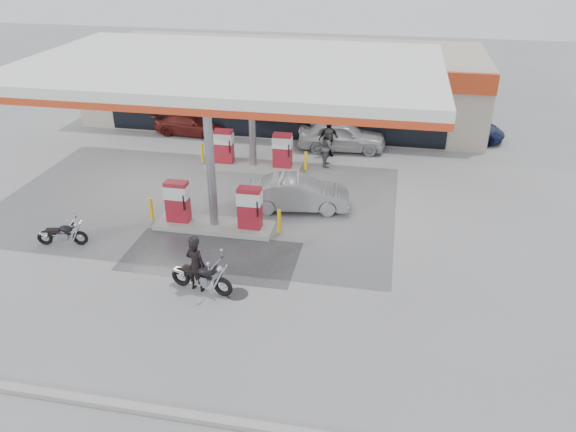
% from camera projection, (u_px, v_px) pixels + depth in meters
% --- Properties ---
extents(ground, '(90.00, 90.00, 0.00)m').
position_uv_depth(ground, '(197.00, 255.00, 19.53)').
color(ground, gray).
rests_on(ground, ground).
extents(wet_patch, '(6.00, 3.00, 0.00)m').
position_uv_depth(wet_patch, '(211.00, 256.00, 19.45)').
color(wet_patch, '#4C4C4F').
rests_on(wet_patch, ground).
extents(drain_cover, '(0.70, 0.70, 0.01)m').
position_uv_depth(drain_cover, '(237.00, 294.00, 17.45)').
color(drain_cover, '#38383A').
rests_on(drain_cover, ground).
extents(kerb, '(28.00, 0.25, 0.15)m').
position_uv_depth(kerb, '(100.00, 402.00, 13.41)').
color(kerb, gray).
rests_on(kerb, ground).
extents(store_building, '(22.00, 8.22, 4.00)m').
position_uv_depth(store_building, '(286.00, 84.00, 32.47)').
color(store_building, '#A99D8E').
rests_on(store_building, ground).
extents(canopy, '(16.00, 10.02, 5.51)m').
position_uv_depth(canopy, '(230.00, 70.00, 21.45)').
color(canopy, silver).
rests_on(canopy, ground).
extents(pump_island_near, '(5.14, 1.30, 1.78)m').
position_uv_depth(pump_island_near, '(214.00, 211.00, 20.95)').
color(pump_island_near, '#9E9E99').
rests_on(pump_island_near, ground).
extents(pump_island_far, '(5.14, 1.30, 1.78)m').
position_uv_depth(pump_island_far, '(253.00, 154.00, 26.17)').
color(pump_island_far, '#9E9E99').
rests_on(pump_island_far, ground).
extents(main_motorcycle, '(2.14, 0.89, 1.10)m').
position_uv_depth(main_motorcycle, '(202.00, 277.00, 17.41)').
color(main_motorcycle, black).
rests_on(main_motorcycle, ground).
extents(biker_main, '(0.74, 0.57, 1.80)m').
position_uv_depth(biker_main, '(196.00, 265.00, 17.28)').
color(biker_main, black).
rests_on(biker_main, ground).
extents(parked_motorcycle, '(1.81, 0.69, 0.94)m').
position_uv_depth(parked_motorcycle, '(63.00, 234.00, 19.97)').
color(parked_motorcycle, black).
rests_on(parked_motorcycle, ground).
extents(sedan_white, '(4.50, 2.04, 1.50)m').
position_uv_depth(sedan_white, '(342.00, 136.00, 28.29)').
color(sedan_white, '#BDBDBF').
rests_on(sedan_white, ground).
extents(attendant, '(0.70, 0.89, 1.82)m').
position_uv_depth(attendant, '(329.00, 147.00, 26.36)').
color(attendant, '#505155').
rests_on(attendant, ground).
extents(hatchback_silver, '(4.22, 2.00, 1.34)m').
position_uv_depth(hatchback_silver, '(299.00, 194.00, 22.40)').
color(hatchback_silver, gray).
rests_on(hatchback_silver, ground).
extents(parked_car_left, '(4.06, 1.85, 1.15)m').
position_uv_depth(parked_car_left, '(191.00, 124.00, 30.47)').
color(parked_car_left, '#581713').
rests_on(parked_car_left, ground).
extents(parked_car_right, '(4.39, 2.41, 1.16)m').
position_uv_depth(parked_car_right, '(464.00, 129.00, 29.75)').
color(parked_car_right, '#161F4A').
rests_on(parked_car_right, ground).
extents(biker_walking, '(1.11, 0.96, 1.79)m').
position_uv_depth(biker_walking, '(328.00, 139.00, 27.45)').
color(biker_walking, black).
rests_on(biker_walking, ground).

